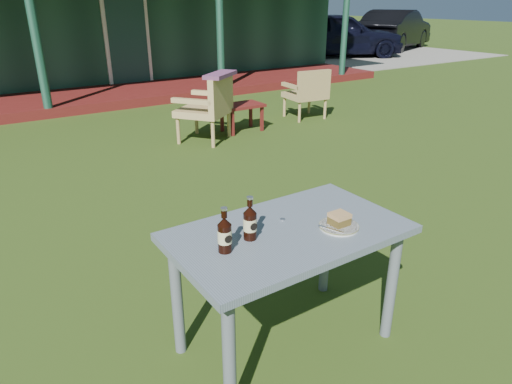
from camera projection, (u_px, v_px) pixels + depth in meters
ground at (170, 232)px, 3.81m from camera, size 80.00×80.00×0.00m
gravel_strip at (352, 55)px, 15.69m from camera, size 9.00×6.00×0.02m
car_near at (338, 34)px, 15.07m from camera, size 4.54×3.41×1.44m
car_far at (395, 30)px, 17.36m from camera, size 4.62×3.05×1.44m
cafe_table at (288, 247)px, 2.35m from camera, size 1.20×0.70×0.72m
plate at (339, 226)px, 2.32m from camera, size 0.20×0.20×0.01m
cake_slice at (339, 219)px, 2.32m from camera, size 0.09×0.09×0.06m
fork at (331, 229)px, 2.28m from camera, size 0.06×0.14×0.00m
cola_bottle_near at (250, 222)px, 2.18m from camera, size 0.07×0.07×0.22m
cola_bottle_far at (225, 234)px, 2.07m from camera, size 0.07×0.07×0.22m
bottle_cap at (283, 219)px, 2.40m from camera, size 0.03×0.03×0.01m
armchair_left at (209, 105)px, 6.08m from camera, size 0.88×0.87×0.87m
armchair_right at (308, 91)px, 7.26m from camera, size 0.63×0.60×0.78m
floral_throw at (220, 75)px, 5.87m from camera, size 0.62×0.55×0.05m
side_table at (242, 108)px, 6.60m from camera, size 0.60×0.40×0.40m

